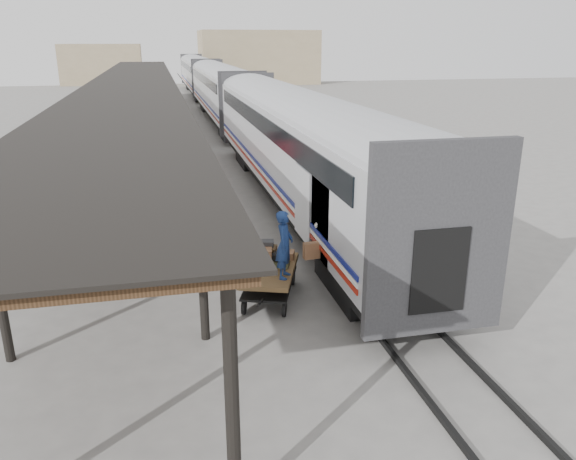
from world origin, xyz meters
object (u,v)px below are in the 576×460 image
(baggage_cart, at_px, (270,276))
(luggage_tug, at_px, (173,151))
(porter, at_px, (284,245))
(pedestrian, at_px, (169,145))

(baggage_cart, relative_size, luggage_tug, 1.58)
(luggage_tug, relative_size, porter, 0.99)
(porter, bearing_deg, luggage_tug, 31.86)
(baggage_cart, xyz_separation_m, luggage_tug, (-1.85, 18.30, -0.02))
(baggage_cart, bearing_deg, porter, -49.19)
(luggage_tug, distance_m, pedestrian, 0.42)
(pedestrian, bearing_deg, porter, 98.15)
(luggage_tug, bearing_deg, porter, -74.16)
(baggage_cart, xyz_separation_m, porter, (0.25, -0.65, 1.06))
(baggage_cart, height_order, luggage_tug, luggage_tug)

